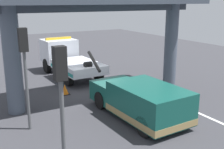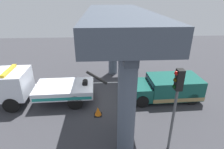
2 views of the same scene
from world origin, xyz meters
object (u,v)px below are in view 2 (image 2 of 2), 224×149
(tow_truck_white, at_px, (35,86))
(towed_van_green, at_px, (165,88))
(traffic_cone_orange, at_px, (98,111))
(traffic_light_far, at_px, (176,94))

(tow_truck_white, bearing_deg, towed_van_green, -179.83)
(tow_truck_white, xyz_separation_m, towed_van_green, (-8.87, -0.03, -0.42))
(tow_truck_white, relative_size, traffic_cone_orange, 12.91)
(towed_van_green, distance_m, traffic_cone_orange, 5.05)
(tow_truck_white, bearing_deg, traffic_cone_orange, 157.24)
(towed_van_green, height_order, traffic_cone_orange, towed_van_green)
(towed_van_green, relative_size, traffic_light_far, 1.28)
(traffic_light_far, bearing_deg, tow_truck_white, -31.03)
(tow_truck_white, distance_m, towed_van_green, 8.88)
(towed_van_green, height_order, traffic_light_far, traffic_light_far)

